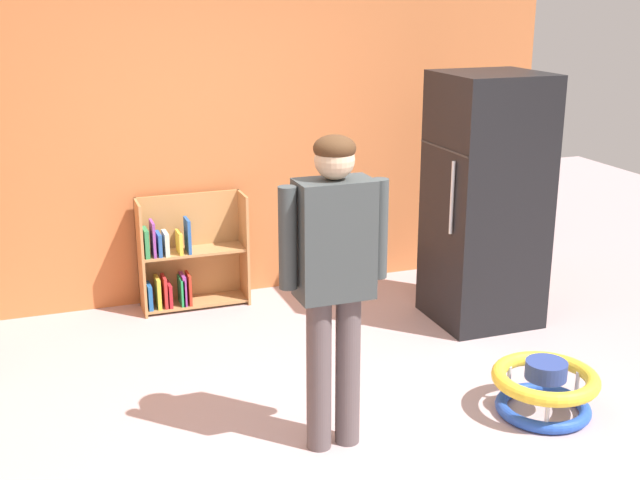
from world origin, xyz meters
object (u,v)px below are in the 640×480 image
refrigerator (486,200)px  standing_person (334,267)px  baby_walker (545,388)px  bookshelf (185,260)px

refrigerator → standing_person: (-1.63, -1.28, 0.10)m
standing_person → baby_walker: standing_person is taller
refrigerator → standing_person: size_ratio=1.07×
baby_walker → refrigerator: bearing=74.3°
refrigerator → bookshelf: 2.26m
baby_walker → standing_person: bearing=175.6°
bookshelf → baby_walker: bookshelf is taller
standing_person → refrigerator: bearing=38.1°
bookshelf → standing_person: bearing=-81.4°
refrigerator → standing_person: refrigerator is taller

